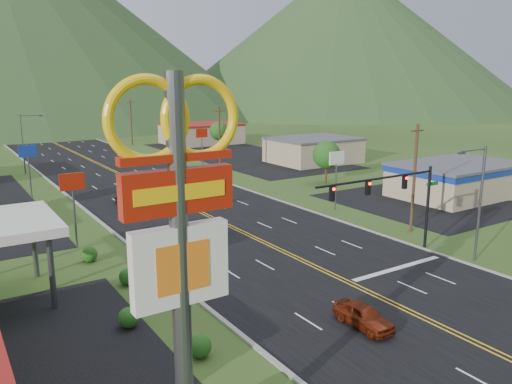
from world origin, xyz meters
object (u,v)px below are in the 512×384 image
streetlight_east (478,196)px  streetlight_west (25,140)px  car_red_near (363,316)px  car_dark_mid (126,200)px  pylon_sign (179,226)px  car_red_far (174,173)px  traffic_signal (395,192)px

streetlight_east → streetlight_west: size_ratio=1.00×
car_red_near → car_dark_mid: size_ratio=0.89×
pylon_sign → streetlight_west: size_ratio=1.56×
car_dark_mid → car_red_far: bearing=52.4°
streetlight_east → streetlight_west: same height
streetlight_east → traffic_signal: bearing=139.6°
streetlight_west → car_red_near: bearing=-82.9°
car_red_far → streetlight_east: bearing=98.3°
traffic_signal → car_red_far: traffic_signal is taller
pylon_sign → streetlight_east: pylon_sign is taller
traffic_signal → car_red_far: 40.47m
traffic_signal → car_red_far: (-1.05, 40.19, -4.57)m
car_red_far → car_red_near: bearing=79.9°
pylon_sign → car_dark_mid: (11.33, 40.17, -8.66)m
traffic_signal → car_dark_mid: size_ratio=2.98×
traffic_signal → streetlight_east: 6.17m
streetlight_west → car_dark_mid: size_ratio=2.04×
car_red_far → car_dark_mid: bearing=48.2°
traffic_signal → streetlight_west: streetlight_west is taller
streetlight_west → car_red_far: 23.71m
car_dark_mid → car_red_far: car_red_far is taller
car_dark_mid → streetlight_east: bearing=-57.2°
pylon_sign → streetlight_west: pylon_sign is taller
pylon_sign → streetlight_east: bearing=15.8°
car_dark_mid → car_red_near: bearing=-81.8°
streetlight_west → car_dark_mid: 28.83m
streetlight_west → car_dark_mid: bearing=-77.8°
car_red_near → car_red_far: 48.27m
traffic_signal → streetlight_east: (4.70, -4.00, -0.15)m
car_red_near → car_red_far: bearing=79.2°
pylon_sign → streetlight_east: 29.58m
pylon_sign → traffic_signal: (23.48, 12.00, -3.97)m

